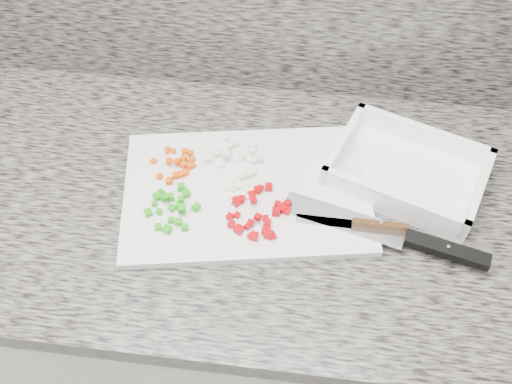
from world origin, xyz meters
TOP-DOWN VIEW (x-y plane):
  - cabinet at (0.00, 1.44)m, footprint 3.92×0.62m
  - countertop at (0.00, 1.44)m, footprint 3.96×0.64m
  - cutting_board at (0.11, 1.44)m, footprint 0.49×0.37m
  - carrot_pile at (-0.02, 1.48)m, footprint 0.09×0.09m
  - onion_pile at (0.09, 1.51)m, footprint 0.11×0.10m
  - green_pepper_pile at (-0.01, 1.38)m, footprint 0.10×0.11m
  - red_pepper_pile at (0.14, 1.39)m, footprint 0.11×0.12m
  - garlic_pile at (0.10, 1.43)m, footprint 0.06×0.06m
  - chef_knife at (0.40, 1.37)m, footprint 0.35×0.13m
  - paring_knife at (0.32, 1.39)m, footprint 0.19×0.02m
  - tray at (0.40, 1.51)m, footprint 0.32×0.27m

SIDE VIEW (x-z plane):
  - cabinet at x=0.00m, z-range 0.00..0.86m
  - countertop at x=0.00m, z-range 0.86..0.90m
  - cutting_board at x=0.11m, z-range 0.90..0.91m
  - tray at x=0.40m, z-range 0.89..0.95m
  - garlic_pile at x=0.10m, z-range 0.91..0.92m
  - chef_knife at x=0.40m, z-range 0.91..0.93m
  - carrot_pile at x=-0.02m, z-range 0.91..0.93m
  - paring_knife at x=0.32m, z-range 0.91..0.93m
  - red_pepper_pile at x=0.14m, z-range 0.91..0.93m
  - green_pepper_pile at x=-0.01m, z-range 0.91..0.93m
  - onion_pile at x=0.09m, z-range 0.91..0.93m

